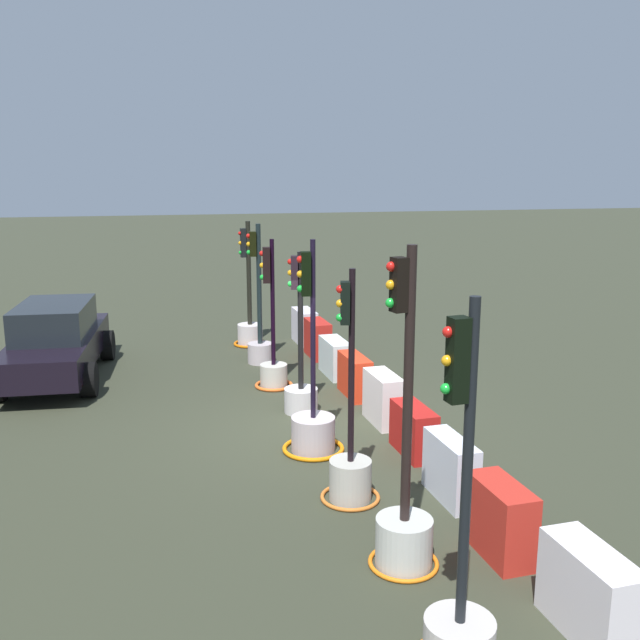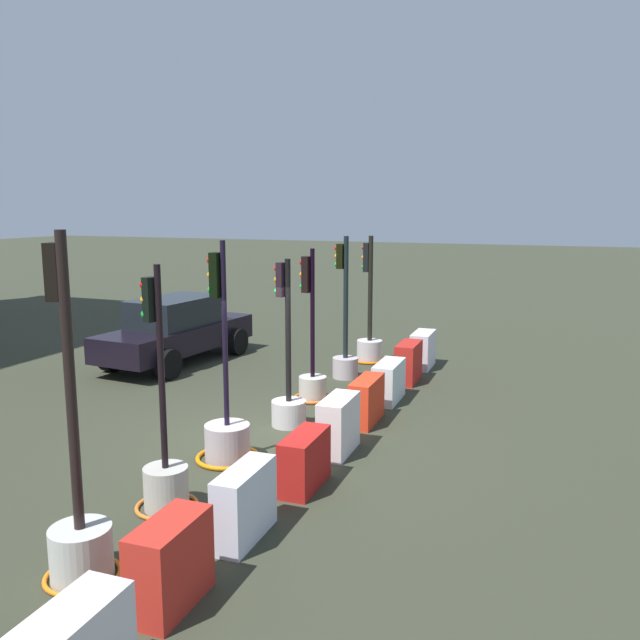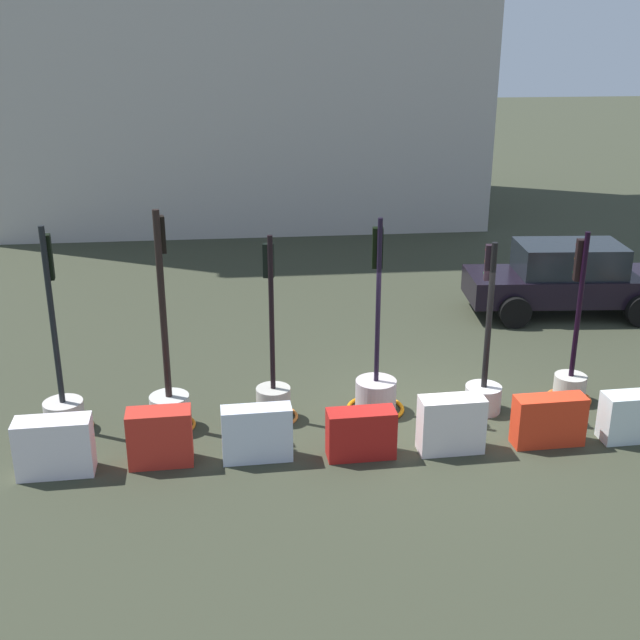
# 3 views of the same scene
# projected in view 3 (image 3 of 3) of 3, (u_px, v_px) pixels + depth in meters

# --- Properties ---
(ground_plane) EXTENTS (120.00, 120.00, 0.00)m
(ground_plane) POSITION_uv_depth(u_px,v_px,m) (433.00, 414.00, 13.76)
(ground_plane) COLOR #323627
(traffic_light_0) EXTENTS (0.90, 0.90, 3.43)m
(traffic_light_0) POSITION_uv_depth(u_px,v_px,m) (63.00, 399.00, 13.08)
(traffic_light_0) COLOR beige
(traffic_light_0) RESTS_ON ground_plane
(traffic_light_1) EXTENTS (0.81, 0.81, 3.66)m
(traffic_light_1) POSITION_uv_depth(u_px,v_px,m) (169.00, 393.00, 13.11)
(traffic_light_1) COLOR beige
(traffic_light_1) RESTS_ON ground_plane
(traffic_light_2) EXTENTS (0.82, 0.82, 3.19)m
(traffic_light_2) POSITION_uv_depth(u_px,v_px,m) (273.00, 391.00, 13.45)
(traffic_light_2) COLOR #B3AFA3
(traffic_light_2) RESTS_ON ground_plane
(traffic_light_3) EXTENTS (1.00, 1.00, 3.39)m
(traffic_light_3) POSITION_uv_depth(u_px,v_px,m) (376.00, 386.00, 13.73)
(traffic_light_3) COLOR #B8A9AD
(traffic_light_3) RESTS_ON ground_plane
(traffic_light_4) EXTENTS (0.62, 0.62, 2.99)m
(traffic_light_4) POSITION_uv_depth(u_px,v_px,m) (484.00, 380.00, 13.69)
(traffic_light_4) COLOR silver
(traffic_light_4) RESTS_ON ground_plane
(traffic_light_5) EXTENTS (0.79, 0.79, 3.07)m
(traffic_light_5) POSITION_uv_depth(u_px,v_px,m) (571.00, 372.00, 14.08)
(traffic_light_5) COLOR #BBB7AA
(traffic_light_5) RESTS_ON ground_plane
(construction_barrier_0) EXTENTS (1.12, 0.49, 0.89)m
(construction_barrier_0) POSITION_uv_depth(u_px,v_px,m) (54.00, 447.00, 11.80)
(construction_barrier_0) COLOR silver
(construction_barrier_0) RESTS_ON ground_plane
(construction_barrier_1) EXTENTS (0.98, 0.47, 0.88)m
(construction_barrier_1) POSITION_uv_depth(u_px,v_px,m) (160.00, 437.00, 12.07)
(construction_barrier_1) COLOR red
(construction_barrier_1) RESTS_ON ground_plane
(construction_barrier_2) EXTENTS (1.08, 0.40, 0.87)m
(construction_barrier_2) POSITION_uv_depth(u_px,v_px,m) (257.00, 434.00, 12.19)
(construction_barrier_2) COLOR silver
(construction_barrier_2) RESTS_ON ground_plane
(construction_barrier_3) EXTENTS (1.06, 0.45, 0.78)m
(construction_barrier_3) POSITION_uv_depth(u_px,v_px,m) (361.00, 434.00, 12.29)
(construction_barrier_3) COLOR #B31B16
(construction_barrier_3) RESTS_ON ground_plane
(construction_barrier_4) EXTENTS (1.02, 0.45, 0.91)m
(construction_barrier_4) POSITION_uv_depth(u_px,v_px,m) (451.00, 424.00, 12.43)
(construction_barrier_4) COLOR silver
(construction_barrier_4) RESTS_ON ground_plane
(construction_barrier_5) EXTENTS (1.14, 0.42, 0.82)m
(construction_barrier_5) POSITION_uv_depth(u_px,v_px,m) (549.00, 420.00, 12.65)
(construction_barrier_5) COLOR red
(construction_barrier_5) RESTS_ON ground_plane
(construction_barrier_6) EXTENTS (1.15, 0.47, 0.79)m
(construction_barrier_6) POSITION_uv_depth(u_px,v_px,m) (637.00, 416.00, 12.81)
(construction_barrier_6) COLOR silver
(construction_barrier_6) RESTS_ON ground_plane
(car_black_sedan) EXTENTS (4.65, 2.26, 1.65)m
(car_black_sedan) POSITION_uv_depth(u_px,v_px,m) (568.00, 279.00, 18.25)
(car_black_sedan) COLOR black
(car_black_sedan) RESTS_ON ground_plane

